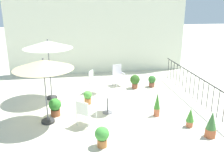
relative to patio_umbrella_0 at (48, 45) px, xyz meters
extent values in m
plane|color=beige|center=(2.35, -0.92, -2.18)|extent=(60.00, 60.00, 0.00)
cube|color=silver|center=(2.35, 3.76, 0.35)|extent=(9.45, 0.30, 5.07)
cube|color=black|center=(5.69, -0.92, -1.18)|extent=(0.03, 6.09, 0.03)
cylinder|color=black|center=(5.69, -3.07, -1.68)|extent=(0.02, 0.02, 1.00)
cylinder|color=black|center=(5.69, -2.71, -1.68)|extent=(0.02, 0.02, 1.00)
cylinder|color=black|center=(5.69, -2.35, -1.68)|extent=(0.02, 0.02, 1.00)
cylinder|color=black|center=(5.69, -1.99, -1.68)|extent=(0.02, 0.02, 1.00)
cylinder|color=black|center=(5.69, -1.63, -1.68)|extent=(0.02, 0.02, 1.00)
cylinder|color=black|center=(5.69, -1.28, -1.68)|extent=(0.02, 0.02, 1.00)
cylinder|color=black|center=(5.69, -0.92, -1.68)|extent=(0.02, 0.02, 1.00)
cylinder|color=black|center=(5.69, -0.56, -1.68)|extent=(0.02, 0.02, 1.00)
cylinder|color=black|center=(5.69, -0.20, -1.68)|extent=(0.02, 0.02, 1.00)
cylinder|color=black|center=(5.69, 0.16, -1.68)|extent=(0.02, 0.02, 1.00)
cylinder|color=black|center=(5.69, 0.52, -1.68)|extent=(0.02, 0.02, 1.00)
cylinder|color=black|center=(5.69, 0.88, -1.68)|extent=(0.02, 0.02, 1.00)
cylinder|color=black|center=(5.69, 1.23, -1.68)|extent=(0.02, 0.02, 1.00)
cylinder|color=black|center=(5.69, 1.59, -1.68)|extent=(0.02, 0.02, 1.00)
cylinder|color=black|center=(5.69, 1.95, -1.68)|extent=(0.02, 0.02, 1.00)
cylinder|color=#2D2D2D|center=(0.00, 0.00, -2.14)|extent=(0.44, 0.44, 0.08)
cylinder|color=slate|center=(0.00, 0.00, -1.00)|extent=(0.04, 0.04, 2.36)
cone|color=beige|center=(0.00, 0.00, 0.04)|extent=(1.90, 1.90, 0.28)
sphere|color=slate|center=(0.00, 0.00, 0.21)|extent=(0.06, 0.06, 0.06)
cylinder|color=#2D2D2D|center=(0.01, -2.16, -2.14)|extent=(0.44, 0.44, 0.08)
cylinder|color=slate|center=(0.01, -2.16, -1.12)|extent=(0.04, 0.04, 2.12)
cone|color=#E1C38A|center=(0.01, -2.16, -0.21)|extent=(1.87, 1.87, 0.29)
sphere|color=slate|center=(0.01, -2.16, -0.04)|extent=(0.06, 0.06, 0.06)
cylinder|color=white|center=(2.06, -1.72, -1.49)|extent=(0.66, 0.66, 0.02)
cylinder|color=slate|center=(2.06, -1.72, -1.84)|extent=(0.06, 0.06, 0.68)
cylinder|color=slate|center=(2.06, -1.72, -2.17)|extent=(0.36, 0.36, 0.03)
cube|color=white|center=(1.27, -2.52, -1.72)|extent=(0.68, 0.68, 0.04)
cube|color=white|center=(1.12, -2.70, -1.51)|extent=(0.38, 0.32, 0.39)
cube|color=white|center=(1.44, -2.66, -1.60)|extent=(0.31, 0.36, 0.03)
cube|color=white|center=(1.10, -2.39, -1.60)|extent=(0.31, 0.36, 0.03)
cylinder|color=white|center=(1.58, -2.49, -1.96)|extent=(0.04, 0.04, 0.44)
cylinder|color=white|center=(1.24, -2.21, -1.96)|extent=(0.04, 0.04, 0.44)
cylinder|color=white|center=(1.29, -2.84, -1.96)|extent=(0.04, 0.04, 0.44)
cylinder|color=white|center=(0.95, -2.56, -1.96)|extent=(0.04, 0.04, 0.44)
cube|color=white|center=(1.84, 0.37, -1.71)|extent=(0.61, 0.60, 0.04)
cube|color=white|center=(1.66, 0.46, -1.45)|extent=(0.23, 0.38, 0.48)
cube|color=white|center=(1.75, 0.19, -1.59)|extent=(0.39, 0.23, 0.03)
cube|color=white|center=(1.93, 0.54, -1.59)|extent=(0.39, 0.23, 0.03)
cylinder|color=white|center=(1.94, 0.09, -1.96)|extent=(0.04, 0.04, 0.45)
cylinder|color=white|center=(2.13, 0.44, -1.96)|extent=(0.04, 0.04, 0.45)
cylinder|color=white|center=(1.56, 0.29, -1.96)|extent=(0.04, 0.04, 0.45)
cylinder|color=white|center=(1.75, 0.64, -1.96)|extent=(0.04, 0.04, 0.45)
cube|color=silver|center=(3.01, 1.21, -1.72)|extent=(0.58, 0.60, 0.04)
cube|color=silver|center=(2.95, 1.43, -1.46)|extent=(0.44, 0.15, 0.49)
cube|color=silver|center=(2.80, 1.16, -1.60)|extent=(0.15, 0.44, 0.03)
cube|color=silver|center=(3.22, 1.27, -1.60)|extent=(0.15, 0.44, 0.03)
cylinder|color=silver|center=(2.86, 0.94, -1.96)|extent=(0.04, 0.04, 0.44)
cylinder|color=silver|center=(3.28, 1.05, -1.96)|extent=(0.04, 0.04, 0.44)
cylinder|color=silver|center=(2.74, 1.38, -1.96)|extent=(0.04, 0.04, 0.44)
cylinder|color=silver|center=(3.16, 1.49, -1.96)|extent=(0.04, 0.04, 0.44)
cylinder|color=#BE733F|center=(1.41, -0.79, -2.07)|extent=(0.26, 0.26, 0.23)
cylinder|color=#382819|center=(1.41, -0.79, -1.96)|extent=(0.23, 0.23, 0.02)
sphere|color=#4C993C|center=(1.41, -0.79, -1.81)|extent=(0.33, 0.33, 0.33)
cylinder|color=#CD6A45|center=(3.70, -2.24, -2.05)|extent=(0.20, 0.20, 0.27)
cylinder|color=#382819|center=(3.70, -2.24, -1.92)|extent=(0.18, 0.18, 0.02)
cone|color=#41892E|center=(3.70, -2.24, -1.62)|extent=(0.22, 0.22, 0.58)
cylinder|color=#C76A46|center=(4.48, -3.18, -2.09)|extent=(0.21, 0.21, 0.19)
cylinder|color=#382819|center=(4.48, -3.18, -2.00)|extent=(0.19, 0.19, 0.02)
cone|color=#4A9534|center=(4.48, -3.18, -1.77)|extent=(0.26, 0.26, 0.45)
cylinder|color=#BD7039|center=(1.59, -3.90, -2.07)|extent=(0.27, 0.27, 0.23)
cylinder|color=#382819|center=(1.59, -3.90, -1.96)|extent=(0.24, 0.24, 0.02)
sphere|color=green|center=(1.59, -3.90, -1.78)|extent=(0.40, 0.40, 0.40)
sphere|color=#D3336B|center=(1.63, -3.76, -1.73)|extent=(0.08, 0.08, 0.08)
sphere|color=#D3336B|center=(1.68, -3.79, -1.73)|extent=(0.10, 0.10, 0.10)
cylinder|color=brown|center=(0.23, -1.67, -2.07)|extent=(0.33, 0.33, 0.23)
cylinder|color=#382819|center=(0.23, -1.67, -1.96)|extent=(0.29, 0.29, 0.02)
sphere|color=#32802C|center=(0.23, -1.67, -1.77)|extent=(0.43, 0.43, 0.43)
sphere|color=#D7316C|center=(0.29, -1.56, -1.80)|extent=(0.10, 0.10, 0.10)
sphere|color=#D7316C|center=(0.10, -1.66, -1.78)|extent=(0.10, 0.10, 0.10)
sphere|color=#D7316C|center=(0.40, -1.59, -1.68)|extent=(0.09, 0.09, 0.09)
sphere|color=#D7316C|center=(0.12, -1.53, -1.73)|extent=(0.09, 0.09, 0.09)
cylinder|color=brown|center=(3.65, 0.71, -2.07)|extent=(0.26, 0.26, 0.22)
cylinder|color=#382819|center=(3.65, 0.71, -1.97)|extent=(0.23, 0.23, 0.02)
sphere|color=#2C551C|center=(3.65, 0.71, -1.77)|extent=(0.44, 0.44, 0.44)
sphere|color=#E2483D|center=(3.72, 0.85, -1.71)|extent=(0.12, 0.12, 0.12)
sphere|color=#E2483D|center=(3.69, 0.84, -1.78)|extent=(0.09, 0.09, 0.09)
cylinder|color=#93523C|center=(4.47, 0.78, -2.08)|extent=(0.26, 0.26, 0.21)
cylinder|color=#382819|center=(4.47, 0.78, -1.98)|extent=(0.23, 0.23, 0.02)
sphere|color=#32672A|center=(4.47, 0.78, -1.82)|extent=(0.35, 0.35, 0.35)
sphere|color=gold|center=(4.51, 0.92, -1.83)|extent=(0.09, 0.09, 0.09)
sphere|color=gold|center=(4.59, 0.79, -1.76)|extent=(0.08, 0.08, 0.08)
sphere|color=gold|center=(4.60, 0.83, -1.81)|extent=(0.10, 0.10, 0.10)
sphere|color=gold|center=(4.60, 0.72, -1.80)|extent=(0.08, 0.08, 0.08)
cylinder|color=#B95D37|center=(4.80, -3.88, -2.05)|extent=(0.31, 0.31, 0.26)
cylinder|color=#382819|center=(4.80, -3.88, -1.93)|extent=(0.27, 0.27, 0.02)
cone|color=#43773A|center=(4.80, -3.88, -1.64)|extent=(0.30, 0.30, 0.55)
camera|label=1|loc=(0.89, -10.07, 1.71)|focal=41.30mm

